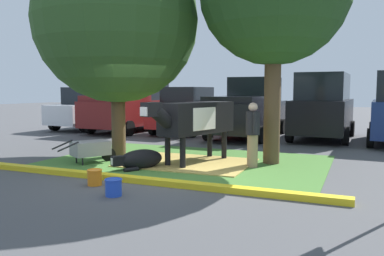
{
  "coord_description": "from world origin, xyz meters",
  "views": [
    {
      "loc": [
        4.25,
        -7.75,
        1.89
      ],
      "look_at": [
        0.19,
        1.76,
        0.9
      ],
      "focal_mm": 37.1,
      "sensor_mm": 36.0,
      "label": 1
    }
  ],
  "objects": [
    {
      "name": "hay_bedding",
      "position": [
        0.19,
        1.46,
        0.03
      ],
      "size": [
        3.24,
        2.45,
        0.04
      ],
      "primitive_type": "cube",
      "rotation": [
        0.0,
        0.0,
        0.01
      ],
      "color": "tan",
      "rests_on": "ground"
    },
    {
      "name": "bucket_blue",
      "position": [
        0.22,
        -1.9,
        0.16
      ],
      "size": [
        0.32,
        0.32,
        0.31
      ],
      "color": "blue",
      "rests_on": "ground"
    },
    {
      "name": "ground_plane",
      "position": [
        0.0,
        0.0,
        0.0
      ],
      "size": [
        80.0,
        80.0,
        0.0
      ],
      "primitive_type": "plane",
      "color": "#4C4C4F"
    },
    {
      "name": "curb_yellow",
      "position": [
        0.06,
        -0.85,
        0.06
      ],
      "size": [
        8.32,
        0.24,
        0.12
      ],
      "primitive_type": "cube",
      "color": "yellow",
      "rests_on": "ground"
    },
    {
      "name": "suv_black",
      "position": [
        2.91,
        8.25,
        1.27
      ],
      "size": [
        2.27,
        4.67,
        2.52
      ],
      "color": "black",
      "rests_on": "ground"
    },
    {
      "name": "wheelbarrow",
      "position": [
        -2.11,
        0.54,
        0.39
      ],
      "size": [
        1.16,
        1.52,
        0.63
      ],
      "color": "gray",
      "rests_on": "ground"
    },
    {
      "name": "hatchback_white",
      "position": [
        -7.88,
        8.02,
        0.98
      ],
      "size": [
        2.16,
        4.47,
        2.02
      ],
      "color": "silver",
      "rests_on": "ground"
    },
    {
      "name": "shade_tree_left",
      "position": [
        -2.06,
        1.72,
        3.79
      ],
      "size": [
        4.53,
        4.53,
        6.07
      ],
      "color": "#4C3823",
      "rests_on": "ground"
    },
    {
      "name": "cow_holstein",
      "position": [
        0.35,
        1.56,
        1.16
      ],
      "size": [
        1.32,
        3.06,
        1.62
      ],
      "color": "black",
      "rests_on": "ground"
    },
    {
      "name": "calf_lying",
      "position": [
        -0.56,
        0.36,
        0.24
      ],
      "size": [
        1.01,
        1.26,
        0.48
      ],
      "color": "black",
      "rests_on": "ground"
    },
    {
      "name": "pickup_truck_maroon",
      "position": [
        -5.46,
        8.08,
        1.11
      ],
      "size": [
        2.39,
        5.48,
        2.42
      ],
      "color": "maroon",
      "rests_on": "ground"
    },
    {
      "name": "pickup_truck_black",
      "position": [
        0.07,
        7.9,
        1.11
      ],
      "size": [
        2.39,
        5.48,
        2.42
      ],
      "color": "black",
      "rests_on": "ground"
    },
    {
      "name": "person_handler",
      "position": [
        1.86,
        1.62,
        0.85
      ],
      "size": [
        0.34,
        0.49,
        1.59
      ],
      "color": "#9E7F5B",
      "rests_on": "ground"
    },
    {
      "name": "grass_island",
      "position": [
        0.06,
        1.71,
        0.01
      ],
      "size": [
        7.12,
        4.82,
        0.02
      ],
      "primitive_type": "cube",
      "color": "#477A33",
      "rests_on": "ground"
    },
    {
      "name": "sedan_red",
      "position": [
        -2.78,
        8.24,
        0.98
      ],
      "size": [
        2.16,
        4.47,
        2.02
      ],
      "color": "red",
      "rests_on": "ground"
    },
    {
      "name": "bucket_orange",
      "position": [
        -0.59,
        -1.37,
        0.17
      ],
      "size": [
        0.31,
        0.31,
        0.32
      ],
      "color": "orange",
      "rests_on": "ground"
    }
  ]
}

